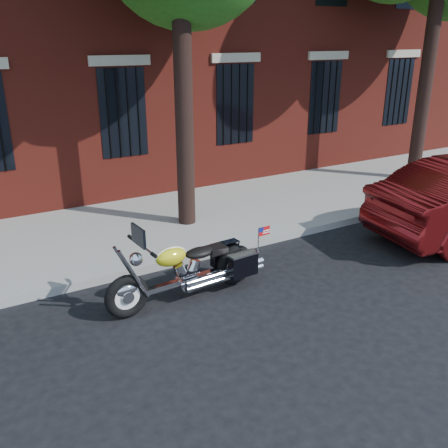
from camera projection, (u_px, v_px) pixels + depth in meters
ground at (239, 290)px, 8.07m from camera, size 120.00×120.00×0.00m
curb at (199, 255)px, 9.16m from camera, size 40.00×0.16×0.15m
sidewalk at (159, 224)px, 10.67m from camera, size 40.00×3.60×0.15m
motorcycle at (192, 270)px, 7.69m from camera, size 2.72×0.85×1.36m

